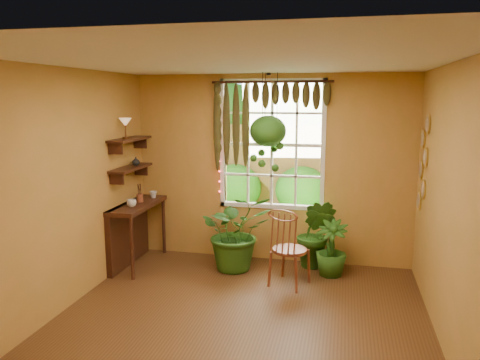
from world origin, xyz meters
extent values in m
plane|color=#563318|center=(0.00, 0.00, 0.00)|extent=(4.50, 4.50, 0.00)
plane|color=silver|center=(0.00, 0.00, 2.70)|extent=(4.50, 4.50, 0.00)
plane|color=#C28742|center=(0.00, 2.25, 1.35)|extent=(4.00, 0.00, 4.00)
plane|color=#C28742|center=(-2.00, 0.00, 1.35)|extent=(0.00, 4.50, 4.50)
plane|color=#C28742|center=(2.00, 0.00, 1.35)|extent=(0.00, 4.50, 4.50)
cube|color=white|center=(0.00, 2.28, 1.70)|extent=(1.52, 0.10, 1.86)
cube|color=white|center=(0.00, 2.31, 1.70)|extent=(1.38, 0.01, 1.78)
cylinder|color=#3D1E10|center=(0.00, 2.17, 2.58)|extent=(1.70, 0.04, 0.04)
cube|color=#3D1E10|center=(-1.80, 1.60, 0.87)|extent=(0.40, 1.20, 0.06)
cube|color=#3D1E10|center=(-1.96, 1.60, 0.45)|extent=(0.08, 1.18, 0.90)
cylinder|color=#3D1E10|center=(-1.64, 1.05, 0.43)|extent=(0.05, 0.05, 0.86)
cylinder|color=#3D1E10|center=(-1.64, 2.15, 0.43)|extent=(0.05, 0.05, 0.86)
cube|color=#3D1E10|center=(-1.88, 1.60, 1.40)|extent=(0.25, 0.90, 0.04)
cube|color=#3D1E10|center=(-1.88, 1.60, 1.80)|extent=(0.25, 0.90, 0.04)
cube|color=#2E631C|center=(0.00, 7.25, -0.02)|extent=(14.00, 10.00, 0.04)
cube|color=#9B7749|center=(0.00, 5.45, 0.90)|extent=(12.00, 0.10, 1.80)
plane|color=#98CAFF|center=(0.00, 9.05, 1.55)|extent=(12.00, 0.00, 12.00)
cylinder|color=maroon|center=(0.39, 1.34, 0.46)|extent=(0.56, 0.56, 0.04)
torus|color=maroon|center=(0.33, 1.16, 0.96)|extent=(0.40, 0.18, 0.42)
imported|color=#205215|center=(-0.40, 1.73, 0.54)|extent=(1.23, 1.16, 1.08)
imported|color=#205215|center=(0.68, 2.03, 0.49)|extent=(0.64, 0.57, 0.99)
imported|color=#205215|center=(0.89, 1.78, 0.38)|extent=(0.49, 0.49, 0.76)
ellipsoid|color=black|center=(-0.02, 2.05, 1.84)|extent=(0.30, 0.30, 0.18)
ellipsoid|color=#205215|center=(-0.02, 2.05, 1.91)|extent=(0.51, 0.51, 0.43)
imported|color=silver|center=(-1.78, 1.38, 0.95)|extent=(0.15, 0.15, 0.10)
imported|color=beige|center=(-1.72, 1.98, 0.95)|extent=(0.13, 0.13, 0.10)
cylinder|color=brown|center=(-1.80, 1.69, 0.96)|extent=(0.09, 0.09, 0.11)
imported|color=#B2AD99|center=(-1.87, 1.75, 1.48)|extent=(0.12, 0.12, 0.12)
cylinder|color=brown|center=(-1.86, 1.46, 1.83)|extent=(0.09, 0.09, 0.03)
cylinder|color=brown|center=(-1.86, 1.46, 1.92)|extent=(0.02, 0.02, 0.17)
cone|color=slate|center=(-1.86, 1.46, 2.04)|extent=(0.17, 0.17, 0.11)
camera|label=1|loc=(1.03, -4.34, 2.37)|focal=35.00mm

